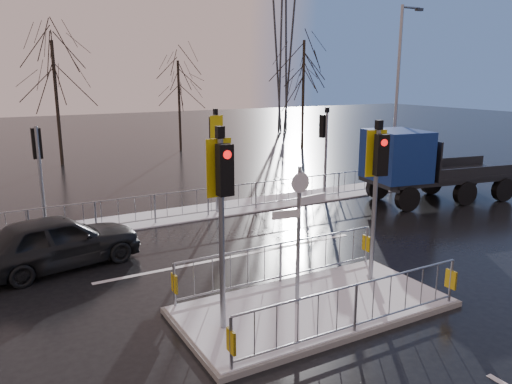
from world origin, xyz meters
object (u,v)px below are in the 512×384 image
traffic_island (313,293)px  flatbed_truck (415,164)px  car_far_lane (58,241)px  street_lamp_right (398,90)px

traffic_island → flatbed_truck: traffic_island is taller
flatbed_truck → traffic_island: bearing=-147.4°
traffic_island → car_far_lane: (-4.51, 5.36, 0.34)m
traffic_island → flatbed_truck: (9.06, 5.79, 1.18)m
flatbed_truck → street_lamp_right: street_lamp_right is taller
flatbed_truck → street_lamp_right: (1.52, 2.70, 2.82)m
flatbed_truck → street_lamp_right: 4.19m
traffic_island → street_lamp_right: 14.14m
car_far_lane → street_lamp_right: size_ratio=0.54×
car_far_lane → flatbed_truck: flatbed_truck is taller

